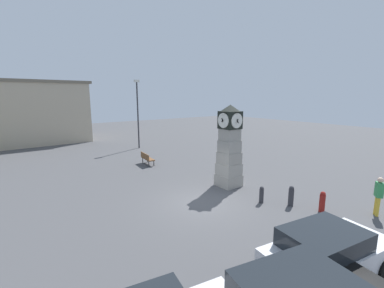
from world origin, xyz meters
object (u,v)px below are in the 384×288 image
at_px(bollard_mid_row, 291,196).
at_px(street_lamp_far_side, 138,110).
at_px(bollard_near_tower, 322,202).
at_px(clock_tower, 229,149).
at_px(bench, 147,158).
at_px(bollard_far_row, 261,194).
at_px(pedestrian_crossing_lot, 379,194).
at_px(car_by_building, 328,252).

bearing_deg(bollard_mid_row, street_lamp_far_side, 89.57).
relative_size(bollard_near_tower, street_lamp_far_side, 0.14).
relative_size(clock_tower, street_lamp_far_side, 0.70).
bearing_deg(bench, bollard_near_tower, -77.49).
height_order(bollard_near_tower, bollard_far_row, bollard_near_tower).
bearing_deg(bollard_far_row, bollard_mid_row, -51.21).
relative_size(bollard_mid_row, bench, 0.60).
distance_m(bench, pedestrian_crossing_lot, 14.38).
distance_m(bollard_near_tower, street_lamp_far_side, 18.76).
bearing_deg(clock_tower, bollard_mid_row, -83.63).
relative_size(clock_tower, bollard_far_row, 5.60).
distance_m(bollard_far_row, pedestrian_crossing_lot, 4.93).
relative_size(clock_tower, pedestrian_crossing_lot, 2.71).
height_order(clock_tower, bollard_mid_row, clock_tower).
height_order(bollard_near_tower, car_by_building, car_by_building).
bearing_deg(car_by_building, pedestrian_crossing_lot, 6.31).
relative_size(car_by_building, street_lamp_far_side, 0.64).
distance_m(clock_tower, bollard_mid_row, 4.19).
bearing_deg(bollard_far_row, bench, 97.46).
distance_m(bollard_far_row, street_lamp_far_side, 16.56).
xyz_separation_m(clock_tower, bench, (-1.72, 7.10, -1.69)).
bearing_deg(bollard_mid_row, bench, 101.12).
distance_m(pedestrian_crossing_lot, street_lamp_far_side, 20.35).
height_order(pedestrian_crossing_lot, street_lamp_far_side, street_lamp_far_side).
bearing_deg(bollard_far_row, car_by_building, -120.98).
bearing_deg(bollard_far_row, bollard_near_tower, -58.42).
height_order(bollard_mid_row, bench, bollard_mid_row).
distance_m(bollard_mid_row, pedestrian_crossing_lot, 3.57).
relative_size(bollard_mid_row, pedestrian_crossing_lot, 0.57).
height_order(car_by_building, bench, car_by_building).
distance_m(bollard_far_row, bench, 9.93).
height_order(bench, street_lamp_far_side, street_lamp_far_side).
bearing_deg(bollard_near_tower, clock_tower, 100.96).
bearing_deg(pedestrian_crossing_lot, bench, 107.35).
height_order(bollard_mid_row, bollard_far_row, bollard_mid_row).
xyz_separation_m(bollard_near_tower, street_lamp_far_side, (-0.42, 18.45, 3.38)).
bearing_deg(pedestrian_crossing_lot, bollard_mid_row, 127.26).
distance_m(bollard_near_tower, pedestrian_crossing_lot, 2.32).
bearing_deg(pedestrian_crossing_lot, clock_tower, 111.20).
bearing_deg(street_lamp_far_side, bench, -109.75).
bearing_deg(street_lamp_far_side, clock_tower, -92.36).
bearing_deg(clock_tower, bench, 103.60).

